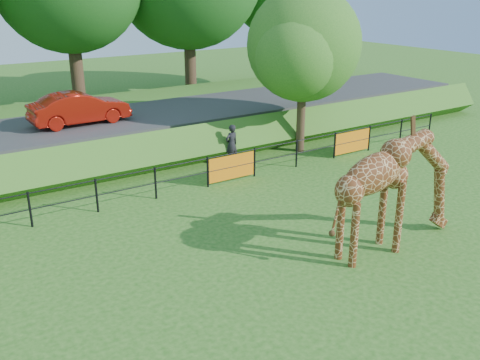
{
  "coord_description": "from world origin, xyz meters",
  "views": [
    {
      "loc": [
        -6.82,
        -7.32,
        6.7
      ],
      "look_at": [
        0.3,
        3.39,
        2.0
      ],
      "focal_mm": 40.0,
      "sensor_mm": 36.0,
      "label": 1
    }
  ],
  "objects_px": {
    "car_red": "(80,108)",
    "tree_east": "(305,49)",
    "giraffe": "(396,192)",
    "visitor": "(232,144)"
  },
  "relations": [
    {
      "from": "giraffe",
      "to": "visitor",
      "type": "relative_size",
      "value": 2.8
    },
    {
      "from": "car_red",
      "to": "tree_east",
      "type": "height_order",
      "value": "tree_east"
    },
    {
      "from": "car_red",
      "to": "tree_east",
      "type": "relative_size",
      "value": 0.58
    },
    {
      "from": "car_red",
      "to": "tree_east",
      "type": "bearing_deg",
      "value": -119.56
    },
    {
      "from": "visitor",
      "to": "tree_east",
      "type": "distance_m",
      "value": 4.93
    },
    {
      "from": "car_red",
      "to": "tree_east",
      "type": "distance_m",
      "value": 9.39
    },
    {
      "from": "giraffe",
      "to": "visitor",
      "type": "xyz_separation_m",
      "value": [
        0.27,
        8.45,
        -0.8
      ]
    },
    {
      "from": "giraffe",
      "to": "car_red",
      "type": "relative_size",
      "value": 1.14
    },
    {
      "from": "giraffe",
      "to": "car_red",
      "type": "height_order",
      "value": "giraffe"
    },
    {
      "from": "visitor",
      "to": "tree_east",
      "type": "relative_size",
      "value": 0.23
    }
  ]
}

